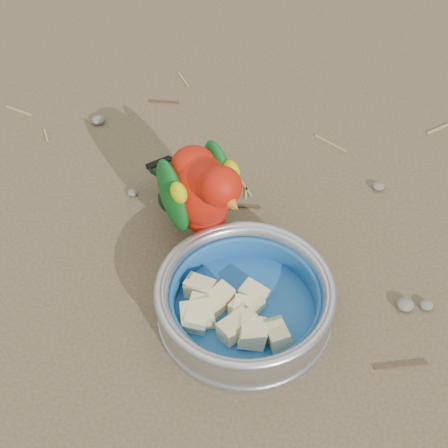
# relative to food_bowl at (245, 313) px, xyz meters

# --- Properties ---
(ground) EXTENTS (60.00, 60.00, 0.00)m
(ground) POSITION_rel_food_bowl_xyz_m (-0.06, 0.05, -0.01)
(ground) COLOR brown
(food_bowl) EXTENTS (0.22, 0.22, 0.02)m
(food_bowl) POSITION_rel_food_bowl_xyz_m (0.00, 0.00, 0.00)
(food_bowl) COLOR #B2B2BA
(food_bowl) RESTS_ON ground
(bowl_wall) EXTENTS (0.22, 0.22, 0.04)m
(bowl_wall) POSITION_rel_food_bowl_xyz_m (0.00, 0.00, 0.03)
(bowl_wall) COLOR #B2B2BA
(bowl_wall) RESTS_ON food_bowl
(fruit_wedges) EXTENTS (0.13, 0.13, 0.03)m
(fruit_wedges) POSITION_rel_food_bowl_xyz_m (0.00, -0.00, 0.02)
(fruit_wedges) COLOR beige
(fruit_wedges) RESTS_ON food_bowl
(lory_parrot) EXTENTS (0.19, 0.22, 0.16)m
(lory_parrot) POSITION_rel_food_bowl_xyz_m (-0.07, 0.13, 0.07)
(lory_parrot) COLOR red
(lory_parrot) RESTS_ON ground
(ground_debris) EXTENTS (0.90, 0.80, 0.01)m
(ground_debris) POSITION_rel_food_bowl_xyz_m (-0.05, 0.14, -0.01)
(ground_debris) COLOR #9D8953
(ground_debris) RESTS_ON ground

